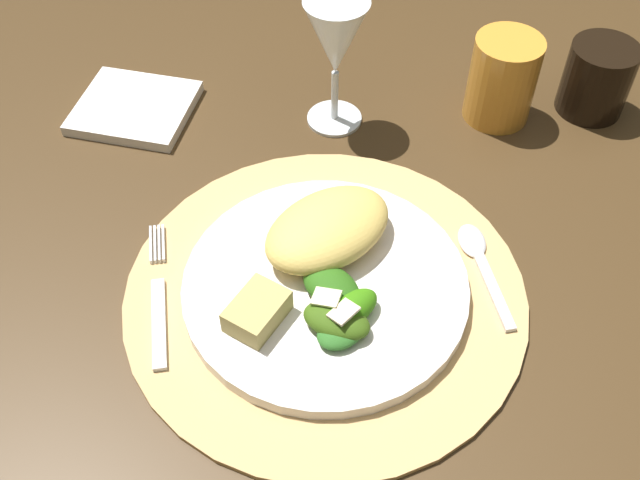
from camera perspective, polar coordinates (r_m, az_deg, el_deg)
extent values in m
cube|color=#422E18|center=(0.75, -2.92, 0.54)|extent=(1.28, 0.92, 0.02)
cylinder|color=#3F2917|center=(1.40, 20.28, 4.16)|extent=(0.07, 0.07, 0.71)
cylinder|color=tan|center=(0.69, 0.41, -4.08)|extent=(0.37, 0.37, 0.01)
cylinder|color=silver|center=(0.68, 0.42, -3.57)|extent=(0.26, 0.26, 0.01)
ellipsoid|color=#E4BF5D|center=(0.69, 0.59, 0.85)|extent=(0.16, 0.14, 0.04)
ellipsoid|color=#367B10|center=(0.64, 2.25, -5.41)|extent=(0.07, 0.06, 0.02)
ellipsoid|color=#2D6923|center=(0.63, 1.62, -6.94)|extent=(0.06, 0.05, 0.01)
ellipsoid|color=#385913|center=(0.64, 1.28, -6.18)|extent=(0.07, 0.06, 0.02)
ellipsoid|color=#2A5F15|center=(0.66, 0.87, -3.57)|extent=(0.07, 0.07, 0.02)
cube|color=beige|center=(0.63, 1.82, -5.53)|extent=(0.03, 0.03, 0.01)
cube|color=beige|center=(0.63, 0.48, -4.42)|extent=(0.03, 0.03, 0.01)
cube|color=tan|center=(0.64, -4.83, -5.45)|extent=(0.06, 0.07, 0.02)
cube|color=silver|center=(0.68, -12.23, -6.23)|extent=(0.02, 0.10, 0.00)
cube|color=silver|center=(0.73, -12.82, -0.35)|extent=(0.01, 0.05, 0.00)
cube|color=silver|center=(0.73, -12.51, -0.31)|extent=(0.01, 0.05, 0.00)
cube|color=silver|center=(0.73, -12.20, -0.27)|extent=(0.01, 0.05, 0.00)
cube|color=silver|center=(0.73, -11.90, -0.23)|extent=(0.01, 0.05, 0.00)
cube|color=silver|center=(0.70, 13.15, -3.78)|extent=(0.02, 0.09, 0.00)
ellipsoid|color=silver|center=(0.73, 11.55, -0.05)|extent=(0.03, 0.04, 0.01)
cube|color=white|center=(0.89, -14.01, 9.79)|extent=(0.16, 0.15, 0.01)
cylinder|color=silver|center=(0.86, 1.11, 9.29)|extent=(0.06, 0.06, 0.00)
cylinder|color=silver|center=(0.84, 1.14, 11.02)|extent=(0.01, 0.01, 0.06)
cone|color=silver|center=(0.79, 1.22, 15.18)|extent=(0.07, 0.07, 0.08)
cylinder|color=orange|center=(0.86, 13.79, 11.86)|extent=(0.07, 0.07, 0.10)
cylinder|color=black|center=(0.91, 20.45, 11.49)|extent=(0.08, 0.08, 0.08)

